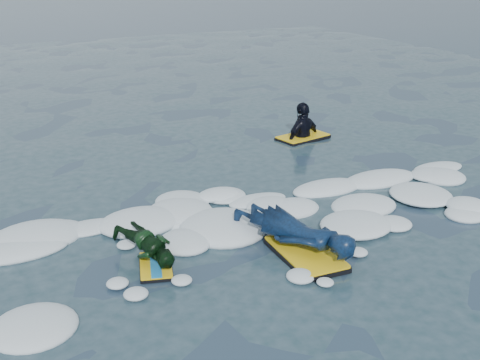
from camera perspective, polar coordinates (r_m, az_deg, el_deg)
name	(u,v)px	position (r m, az deg, el deg)	size (l,w,h in m)	color
ground	(229,264)	(7.53, -1.02, -7.99)	(120.00, 120.00, 0.00)	#192F3D
foam_band	(197,232)	(8.37, -4.12, -4.92)	(12.00, 3.10, 0.30)	white
prone_woman_unit	(297,233)	(7.79, 5.41, -5.03)	(1.21, 1.91, 0.47)	black
prone_child_unit	(150,247)	(7.56, -8.54, -6.29)	(0.69, 1.17, 0.41)	black
waiting_rider_unit	(303,141)	(12.51, 5.96, 3.73)	(1.18, 0.79, 1.63)	black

